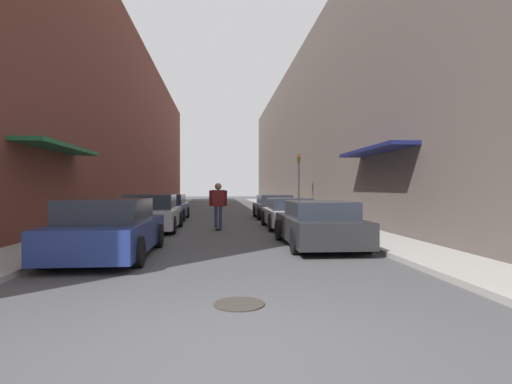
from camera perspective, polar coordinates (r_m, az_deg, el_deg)
ground at (r=25.10m, az=-5.03°, el=-3.17°), size 116.40×116.40×0.00m
curb_strip_left at (r=30.72m, az=-13.81°, el=-2.40°), size 1.80×52.91×0.12m
curb_strip_right at (r=30.76m, az=3.64°, el=-2.38°), size 1.80×52.91×0.12m
building_row_left at (r=31.55m, az=-19.11°, el=8.62°), size 4.90×52.91×12.15m
building_row_right at (r=31.57m, az=8.90°, el=8.00°), size 4.90×52.91×11.47m
parked_car_left_0 at (r=9.95m, az=-20.20°, el=-5.00°), size 2.03×4.44×1.36m
parked_car_left_1 at (r=15.69m, az=-14.69°, el=-2.97°), size 2.08×4.32×1.38m
parked_car_left_2 at (r=20.91m, az=-12.40°, el=-2.19°), size 1.90×4.48×1.31m
parked_car_right_0 at (r=11.18m, az=8.90°, el=-4.58°), size 1.97×4.35×1.25m
parked_car_right_1 at (r=16.19m, az=4.70°, el=-3.07°), size 1.93×3.98×1.22m
parked_car_right_2 at (r=21.50m, az=2.55°, el=-2.16°), size 2.01×3.95×1.26m
skateboarder at (r=15.51m, az=-5.43°, el=-1.28°), size 0.70×0.78×1.81m
manhole_cover at (r=5.70m, az=-2.42°, el=-15.70°), size 0.70×0.70×0.02m
traffic_light at (r=23.20m, az=6.12°, el=2.09°), size 0.16×0.22×3.44m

